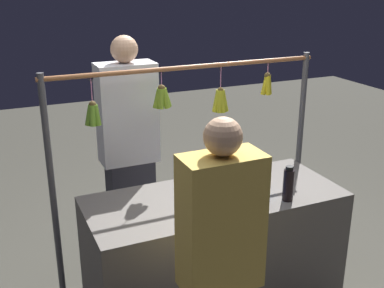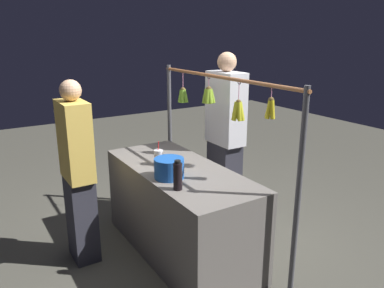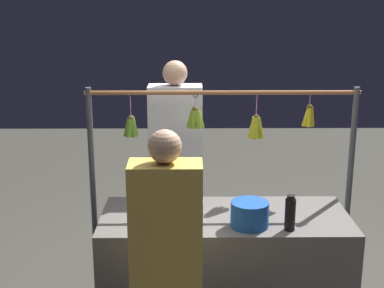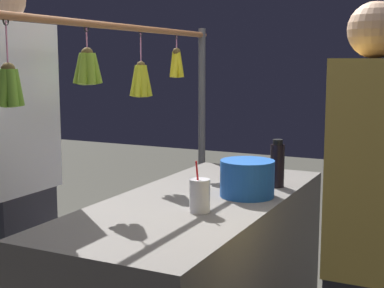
# 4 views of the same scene
# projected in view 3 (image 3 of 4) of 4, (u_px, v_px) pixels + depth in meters

# --- Properties ---
(market_counter) EXTENTS (1.70, 0.72, 0.82)m
(market_counter) POSITION_uv_depth(u_px,v_px,m) (224.00, 269.00, 3.80)
(market_counter) COLOR #66605B
(market_counter) RESTS_ON ground
(display_rack) EXTENTS (2.01, 0.12, 1.64)m
(display_rack) POSITION_uv_depth(u_px,v_px,m) (219.00, 152.00, 4.03)
(display_rack) COLOR #4C4C51
(display_rack) RESTS_ON ground
(water_bottle) EXTENTS (0.07, 0.07, 0.24)m
(water_bottle) POSITION_uv_depth(u_px,v_px,m) (290.00, 214.00, 3.43)
(water_bottle) COLOR black
(water_bottle) RESTS_ON market_counter
(blue_bucket) EXTENTS (0.25, 0.25, 0.17)m
(blue_bucket) POSITION_uv_depth(u_px,v_px,m) (250.00, 214.00, 3.49)
(blue_bucket) COLOR #1B50A9
(blue_bucket) RESTS_ON market_counter
(drink_cup) EXTENTS (0.09, 0.09, 0.21)m
(drink_cup) POSITION_uv_depth(u_px,v_px,m) (197.00, 212.00, 3.57)
(drink_cup) COLOR silver
(drink_cup) RESTS_ON market_counter
(vendor_person) EXTENTS (0.43, 0.23, 1.80)m
(vendor_person) POSITION_uv_depth(u_px,v_px,m) (176.00, 172.00, 4.41)
(vendor_person) COLOR #2D2D38
(vendor_person) RESTS_ON ground
(customer_person) EXTENTS (0.38, 0.21, 1.62)m
(customer_person) POSITION_uv_depth(u_px,v_px,m) (167.00, 276.00, 2.93)
(customer_person) COLOR #2D2D38
(customer_person) RESTS_ON ground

